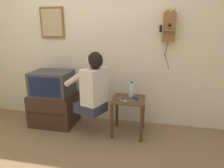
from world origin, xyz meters
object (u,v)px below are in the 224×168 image
object	(u,v)px
wall_phone_antique	(169,27)
toothbrush	(129,101)
cell_phone_held	(123,99)
person	(93,85)
television	(52,83)
framed_picture	(52,23)
cell_phone_spare	(135,98)
water_bottle	(131,90)

from	to	relation	value
wall_phone_antique	toothbrush	bearing A→B (deg)	-135.58
wall_phone_antique	cell_phone_held	world-z (taller)	wall_phone_antique
person	toothbrush	xyz separation A→B (m)	(0.50, -0.01, -0.19)
toothbrush	person	bearing A→B (deg)	53.29
television	toothbrush	distance (m)	1.21
framed_picture	toothbrush	xyz separation A→B (m)	(1.28, -0.50, -1.00)
television	framed_picture	size ratio (longest dim) A/B	1.23
cell_phone_spare	toothbrush	xyz separation A→B (m)	(-0.07, -0.15, 0.00)
wall_phone_antique	water_bottle	xyz separation A→B (m)	(-0.46, -0.23, -0.85)
water_bottle	cell_phone_spare	bearing A→B (deg)	-49.00
wall_phone_antique	cell_phone_spare	xyz separation A→B (m)	(-0.40, -0.31, -0.95)
person	cell_phone_spare	world-z (taller)	person
television	toothbrush	size ratio (longest dim) A/B	4.07
wall_phone_antique	framed_picture	bearing A→B (deg)	178.55
person	toothbrush	bearing A→B (deg)	-70.27
television	cell_phone_spare	xyz separation A→B (m)	(1.26, -0.03, -0.13)
framed_picture	cell_phone_spare	distance (m)	1.72
framed_picture	cell_phone_spare	bearing A→B (deg)	-14.57
wall_phone_antique	cell_phone_spare	size ratio (longest dim) A/B	5.92
person	television	size ratio (longest dim) A/B	1.49
person	water_bottle	size ratio (longest dim) A/B	3.86
person	cell_phone_spare	bearing A→B (deg)	-55.53
wall_phone_antique	toothbrush	world-z (taller)	wall_phone_antique
person	cell_phone_held	xyz separation A→B (m)	(0.40, 0.06, -0.19)
wall_phone_antique	television	bearing A→B (deg)	-170.65
person	television	bearing A→B (deg)	97.38
framed_picture	television	bearing A→B (deg)	-74.31
television	framed_picture	xyz separation A→B (m)	(-0.09, 0.32, 0.87)
television	toothbrush	world-z (taller)	television
television	cell_phone_spare	size ratio (longest dim) A/B	4.14
wall_phone_antique	framed_picture	xyz separation A→B (m)	(-1.74, 0.04, 0.06)
wall_phone_antique	cell_phone_held	bearing A→B (deg)	-145.95
television	toothbrush	xyz separation A→B (m)	(1.19, -0.18, -0.13)
cell_phone_held	cell_phone_spare	xyz separation A→B (m)	(0.17, 0.08, 0.00)
water_bottle	wall_phone_antique	bearing A→B (deg)	26.58
cell_phone_held	cell_phone_spare	world-z (taller)	same
person	cell_phone_spare	xyz separation A→B (m)	(0.57, 0.13, -0.19)
cell_phone_spare	wall_phone_antique	bearing A→B (deg)	16.25
television	water_bottle	size ratio (longest dim) A/B	2.60
person	cell_phone_held	world-z (taller)	person
water_bottle	toothbrush	world-z (taller)	water_bottle
wall_phone_antique	water_bottle	distance (m)	1.00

